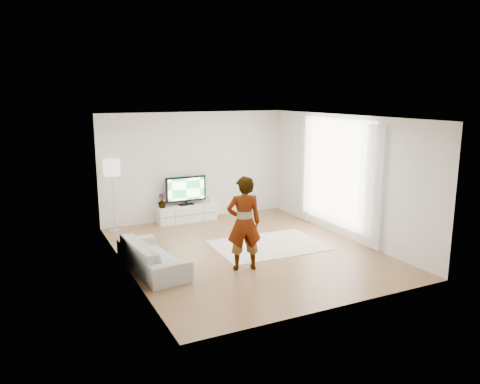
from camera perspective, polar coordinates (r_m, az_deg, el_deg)
name	(u,v)px	position (r m, az deg, el deg)	size (l,w,h in m)	color
floor	(246,251)	(9.97, 0.79, -7.17)	(6.00, 6.00, 0.00)	#B0814F
ceiling	(247,117)	(9.43, 0.84, 9.13)	(6.00, 6.00, 0.00)	white
wall_left	(124,198)	(8.78, -13.90, -0.66)	(0.02, 6.00, 2.80)	silver
wall_right	(344,177)	(10.94, 12.59, 1.85)	(0.02, 6.00, 2.80)	silver
wall_back	(195,166)	(12.31, -5.50, 3.18)	(5.00, 0.02, 2.80)	silver
wall_front	(337,221)	(7.12, 11.78, -3.47)	(5.00, 0.02, 2.80)	silver
window	(336,173)	(11.15, 11.57, 2.34)	(0.01, 2.60, 2.50)	white
curtain_near	(371,187)	(10.13, 15.64, 0.62)	(0.04, 0.70, 2.60)	white
curtain_far	(302,169)	(12.16, 7.53, 2.79)	(0.04, 0.70, 2.60)	white
media_console	(187,213)	(12.22, -6.50, -2.58)	(1.53, 0.44, 0.43)	white
television	(186,190)	(12.10, -6.61, 0.30)	(1.07, 0.21, 0.75)	black
game_console	(211,199)	(12.38, -3.60, -0.84)	(0.06, 0.15, 0.20)	white
potted_plant	(162,201)	(11.93, -9.49, -1.07)	(0.20, 0.20, 0.36)	#3F7238
rug	(268,245)	(10.32, 3.49, -6.49)	(2.36, 1.70, 0.01)	silver
player	(244,223)	(8.69, 0.48, -3.82)	(0.65, 0.43, 1.78)	#334772
sofa	(152,255)	(8.99, -10.63, -7.61)	(1.95, 0.76, 0.57)	beige
floor_lamp	(112,171)	(11.43, -15.36, 2.53)	(0.39, 0.39, 1.74)	silver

